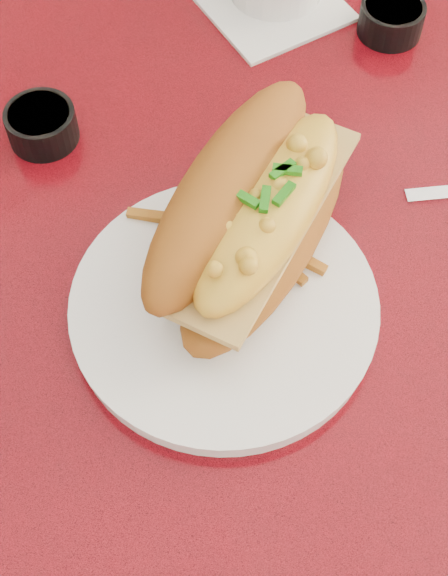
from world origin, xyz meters
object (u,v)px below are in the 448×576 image
object	(u,v)px
sauce_cup_left	(41,124)
dinner_plate	(224,308)
fork	(270,243)
sauce_cup_right	(391,18)
booth_bench_far	(143,22)
diner_table	(330,256)
mac_hoagie	(254,211)

from	to	relation	value
sauce_cup_left	dinner_plate	bearing A→B (deg)	-68.37
fork	sauce_cup_left	bearing A→B (deg)	41.34
sauce_cup_right	booth_bench_far	bearing A→B (deg)	99.15
dinner_plate	sauce_cup_left	distance (m)	0.25
dinner_plate	sauce_cup_left	bearing A→B (deg)	111.63
sauce_cup_right	dinner_plate	bearing A→B (deg)	-136.54
diner_table	sauce_cup_right	bearing A→B (deg)	52.79
diner_table	dinner_plate	xyz separation A→B (m)	(-0.17, -0.12, 0.17)
fork	sauce_cup_right	distance (m)	0.31
booth_bench_far	sauce_cup_left	xyz separation A→B (m)	(-0.26, -0.69, 0.50)
mac_hoagie	sauce_cup_right	size ratio (longest dim) A/B	3.81
dinner_plate	sauce_cup_left	world-z (taller)	sauce_cup_left
diner_table	mac_hoagie	xyz separation A→B (m)	(-0.12, -0.07, 0.23)
fork	sauce_cup_left	size ratio (longest dim) A/B	1.86
fork	mac_hoagie	bearing A→B (deg)	83.34
dinner_plate	mac_hoagie	xyz separation A→B (m)	(0.04, 0.04, 0.05)
mac_hoagie	fork	bearing A→B (deg)	-53.31
diner_table	booth_bench_far	distance (m)	0.87
dinner_plate	sauce_cup_right	world-z (taller)	sauce_cup_right
booth_bench_far	fork	size ratio (longest dim) A/B	8.83
diner_table	dinner_plate	bearing A→B (deg)	-144.73
mac_hoagie	sauce_cup_left	size ratio (longest dim) A/B	3.61
diner_table	fork	distance (m)	0.22
diner_table	booth_bench_far	size ratio (longest dim) A/B	1.03
fork	sauce_cup_left	world-z (taller)	sauce_cup_left
dinner_plate	sauce_cup_right	xyz separation A→B (m)	(0.27, 0.26, 0.01)
booth_bench_far	dinner_plate	bearing A→B (deg)	-100.11
mac_hoagie	sauce_cup_left	distance (m)	0.24
diner_table	dinner_plate	size ratio (longest dim) A/B	4.03
mac_hoagie	sauce_cup_right	bearing A→B (deg)	-0.20
mac_hoagie	sauce_cup_right	xyz separation A→B (m)	(0.23, 0.21, -0.05)
sauce_cup_right	mac_hoagie	bearing A→B (deg)	-137.35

